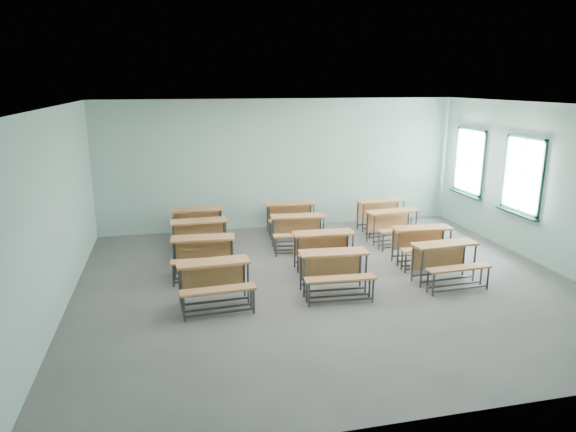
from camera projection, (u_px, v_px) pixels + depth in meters
name	position (u px, v px, depth m)	size (l,w,h in m)	color
room	(334.00, 198.00, 9.07)	(9.04, 8.04, 3.24)	slate
desk_unit_r0c0	(215.00, 277.00, 8.35)	(1.23, 0.86, 0.74)	#B97842
desk_unit_r0c1	(335.00, 267.00, 8.82)	(1.24, 0.87, 0.74)	#B97842
desk_unit_r0c2	(447.00, 257.00, 9.29)	(1.23, 0.86, 0.74)	#B97842
desk_unit_r1c0	(203.00, 251.00, 9.66)	(1.24, 0.87, 0.74)	#B97842
desk_unit_r1c1	(325.00, 246.00, 9.97)	(1.21, 0.83, 0.74)	#B97842
desk_unit_r1c2	(424.00, 240.00, 10.31)	(1.24, 0.88, 0.74)	#B97842
desk_unit_r2c0	(200.00, 233.00, 10.84)	(1.20, 0.82, 0.74)	#B97842
desk_unit_r2c1	(299.00, 227.00, 11.23)	(1.26, 0.91, 0.74)	#B97842
desk_unit_r2c2	(394.00, 222.00, 11.66)	(1.28, 0.94, 0.74)	#B97842
desk_unit_r3c0	(197.00, 219.00, 11.87)	(1.21, 0.83, 0.74)	#B97842
desk_unit_r3c1	(291.00, 214.00, 12.41)	(1.23, 0.86, 0.74)	#B97842
desk_unit_r3c2	(383.00, 211.00, 12.69)	(1.23, 0.86, 0.74)	#B97842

